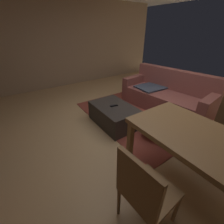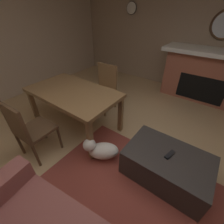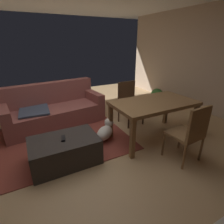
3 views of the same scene
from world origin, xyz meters
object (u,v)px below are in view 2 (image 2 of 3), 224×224
(tv_remote, at_px, (170,155))
(wall_clock, at_px, (132,8))
(ottoman_coffee_table, at_px, (166,165))
(dining_chair_south, at_px, (105,85))
(dining_chair_north, at_px, (28,128))
(dining_table, at_px, (73,95))
(fireplace, at_px, (206,76))
(small_dog, at_px, (101,150))

(tv_remote, relative_size, wall_clock, 0.53)
(ottoman_coffee_table, height_order, dining_chair_south, dining_chair_south)
(dining_chair_south, relative_size, wall_clock, 3.09)
(tv_remote, xyz_separation_m, dining_chair_north, (1.67, 0.80, 0.11))
(dining_chair_south, bearing_deg, dining_table, 90.40)
(dining_table, bearing_deg, tv_remote, 179.14)
(fireplace, xyz_separation_m, dining_chair_north, (1.59, 3.34, -0.05))
(tv_remote, height_order, dining_chair_south, dining_chair_south)
(ottoman_coffee_table, bearing_deg, dining_table, -0.88)
(wall_clock, bearing_deg, small_dog, 115.26)
(dining_table, bearing_deg, wall_clock, -77.23)
(small_dog, relative_size, wall_clock, 1.61)
(tv_remote, distance_m, dining_chair_south, 1.89)
(ottoman_coffee_table, bearing_deg, wall_clock, -50.80)
(fireplace, bearing_deg, dining_table, 57.67)
(dining_chair_north, bearing_deg, ottoman_coffee_table, -154.27)
(dining_chair_south, bearing_deg, wall_clock, -72.32)
(fireplace, relative_size, dining_table, 1.30)
(dining_chair_north, bearing_deg, fireplace, -115.39)
(fireplace, xyz_separation_m, dining_chair_south, (1.60, 1.69, -0.05))
(fireplace, distance_m, dining_table, 2.98)
(fireplace, height_order, small_dog, fireplace)
(ottoman_coffee_table, height_order, small_dog, ottoman_coffee_table)
(fireplace, bearing_deg, ottoman_coffee_table, 91.77)
(fireplace, relative_size, wall_clock, 6.59)
(ottoman_coffee_table, distance_m, wall_clock, 3.99)
(tv_remote, bearing_deg, wall_clock, -37.46)
(dining_chair_south, relative_size, small_dog, 1.93)
(dining_chair_north, relative_size, dining_chair_south, 1.00)
(dining_chair_south, bearing_deg, tv_remote, 153.07)
(dining_table, height_order, wall_clock, wall_clock)
(dining_chair_north, height_order, wall_clock, wall_clock)
(ottoman_coffee_table, xyz_separation_m, dining_chair_south, (1.68, -0.85, 0.32))
(ottoman_coffee_table, xyz_separation_m, dining_table, (1.67, -0.03, 0.46))
(dining_chair_north, relative_size, small_dog, 1.93)
(dining_table, xyz_separation_m, wall_clock, (0.63, -2.80, 1.16))
(dining_chair_south, xyz_separation_m, small_dog, (-0.84, 1.15, -0.33))
(dining_chair_north, height_order, dining_chair_south, same)
(fireplace, distance_m, dining_chair_south, 2.32)
(ottoman_coffee_table, relative_size, wall_clock, 3.34)
(dining_table, relative_size, dining_chair_north, 1.64)
(fireplace, distance_m, tv_remote, 2.55)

